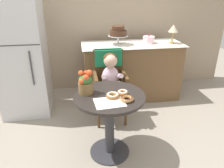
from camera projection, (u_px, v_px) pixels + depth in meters
name	position (u px, v px, depth m)	size (l,w,h in m)	color
ground_plane	(110.00, 152.00, 2.46)	(8.00, 8.00, 0.00)	gray
back_wall	(93.00, 10.00, 3.58)	(4.80, 0.10, 2.70)	tan
cafe_table	(109.00, 113.00, 2.26)	(0.72, 0.72, 0.72)	#282321
wicker_chair	(109.00, 74.00, 2.90)	(0.42, 0.45, 0.95)	brown
seated_child	(111.00, 76.00, 2.74)	(0.27, 0.32, 0.73)	silver
paper_napkin	(109.00, 102.00, 2.03)	(0.28, 0.22, 0.00)	white
donut_front	(123.00, 92.00, 2.17)	(0.11, 0.11, 0.04)	#936033
donut_mid	(113.00, 95.00, 2.11)	(0.13, 0.13, 0.04)	#936033
donut_side	(127.00, 99.00, 2.06)	(0.13, 0.13, 0.04)	#AD7542
flower_vase	(86.00, 83.00, 2.16)	(0.15, 0.15, 0.25)	brown
display_counter	(131.00, 71.00, 3.53)	(1.56, 0.62, 0.90)	brown
tiered_cake_stand	(118.00, 32.00, 3.24)	(0.30, 0.30, 0.28)	silver
round_layer_cake	(149.00, 40.00, 3.37)	(0.18, 0.18, 0.13)	silver
table_lamp	(173.00, 29.00, 3.29)	(0.15, 0.15, 0.28)	#B28C47
refrigerator	(21.00, 55.00, 2.96)	(0.64, 0.63, 1.70)	silver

